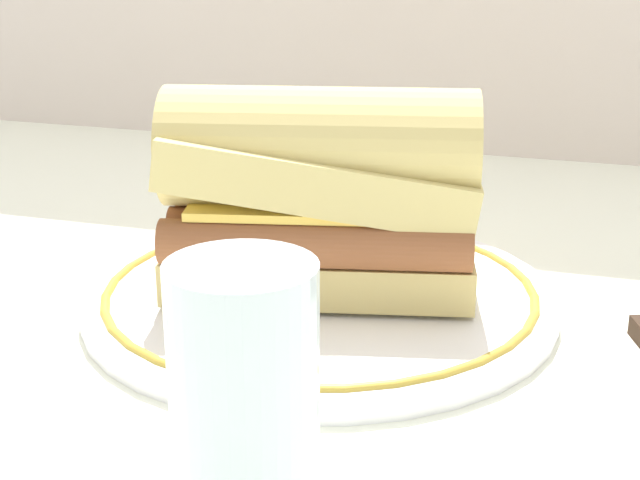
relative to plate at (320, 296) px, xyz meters
name	(u,v)px	position (x,y,z in m)	size (l,w,h in m)	color
ground_plane	(340,298)	(0.01, 0.02, -0.01)	(1.50, 1.50, 0.00)	white
plate	(320,296)	(0.00, 0.00, 0.00)	(0.29, 0.29, 0.01)	white
sausage_sandwich	(320,191)	(0.00, 0.00, 0.07)	(0.20, 0.14, 0.12)	#D1BA71
drinking_glass	(245,431)	(0.04, -0.23, 0.04)	(0.06, 0.06, 0.12)	silver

